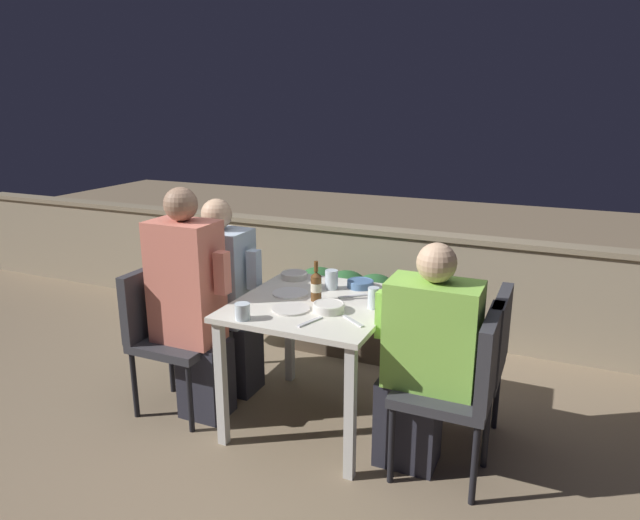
{
  "coord_description": "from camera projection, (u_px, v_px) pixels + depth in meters",
  "views": [
    {
      "loc": [
        1.23,
        -2.72,
        1.83
      ],
      "look_at": [
        0.0,
        0.07,
        0.97
      ],
      "focal_mm": 32.0,
      "sensor_mm": 36.0,
      "label": 1
    }
  ],
  "objects": [
    {
      "name": "chair_left_near",
      "position": [
        166.0,
        324.0,
        3.4
      ],
      "size": [
        0.46,
        0.46,
        0.87
      ],
      "color": "#333338",
      "rests_on": "ground_plane"
    },
    {
      "name": "glass_cup_0",
      "position": [
        331.0,
        279.0,
        3.35
      ],
      "size": [
        0.08,
        0.08,
        0.11
      ],
      "color": "silver",
      "rests_on": "dining_table"
    },
    {
      "name": "bowl_2",
      "position": [
        329.0,
        307.0,
        3.0
      ],
      "size": [
        0.17,
        0.17,
        0.05
      ],
      "color": "silver",
      "rests_on": "dining_table"
    },
    {
      "name": "glass_cup_2",
      "position": [
        242.0,
        311.0,
        2.89
      ],
      "size": [
        0.08,
        0.08,
        0.08
      ],
      "color": "silver",
      "rests_on": "dining_table"
    },
    {
      "name": "plate_0",
      "position": [
        290.0,
        293.0,
        3.28
      ],
      "size": [
        0.21,
        0.21,
        0.01
      ],
      "color": "white",
      "rests_on": "dining_table"
    },
    {
      "name": "parapet_wall",
      "position": [
        392.0,
        281.0,
        4.56
      ],
      "size": [
        9.0,
        0.18,
        0.85
      ],
      "color": "gray",
      "rests_on": "ground_plane"
    },
    {
      "name": "fork_0",
      "position": [
        353.0,
        296.0,
        3.23
      ],
      "size": [
        0.14,
        0.13,
        0.01
      ],
      "color": "silver",
      "rests_on": "dining_table"
    },
    {
      "name": "fork_1",
      "position": [
        310.0,
        322.0,
        2.86
      ],
      "size": [
        0.07,
        0.17,
        0.01
      ],
      "color": "silver",
      "rests_on": "dining_table"
    },
    {
      "name": "bowl_0",
      "position": [
        294.0,
        275.0,
        3.56
      ],
      "size": [
        0.17,
        0.17,
        0.04
      ],
      "color": "beige",
      "rests_on": "dining_table"
    },
    {
      "name": "ground_plane",
      "position": [
        315.0,
        421.0,
        3.36
      ],
      "size": [
        16.0,
        16.0,
        0.0
      ],
      "primitive_type": "plane",
      "color": "#847056"
    },
    {
      "name": "person_coral_top",
      "position": [
        192.0,
        304.0,
        3.28
      ],
      "size": [
        0.48,
        0.26,
        1.37
      ],
      "color": "#282833",
      "rests_on": "ground_plane"
    },
    {
      "name": "chair_right_near",
      "position": [
        465.0,
        378.0,
        2.74
      ],
      "size": [
        0.46,
        0.46,
        0.87
      ],
      "color": "#333338",
      "rests_on": "ground_plane"
    },
    {
      "name": "glass_cup_1",
      "position": [
        374.0,
        298.0,
        3.04
      ],
      "size": [
        0.06,
        0.06,
        0.12
      ],
      "color": "silver",
      "rests_on": "dining_table"
    },
    {
      "name": "bowl_1",
      "position": [
        360.0,
        283.0,
        3.39
      ],
      "size": [
        0.16,
        0.16,
        0.04
      ],
      "color": "#4C709E",
      "rests_on": "dining_table"
    },
    {
      "name": "dining_table",
      "position": [
        315.0,
        319.0,
        3.19
      ],
      "size": [
        0.84,
        0.91,
        0.75
      ],
      "color": "silver",
      "rests_on": "ground_plane"
    },
    {
      "name": "fork_2",
      "position": [
        353.0,
        321.0,
        2.87
      ],
      "size": [
        0.15,
        0.12,
        0.01
      ],
      "color": "silver",
      "rests_on": "dining_table"
    },
    {
      "name": "plate_1",
      "position": [
        291.0,
        309.0,
        3.03
      ],
      "size": [
        0.21,
        0.21,
        0.01
      ],
      "color": "silver",
      "rests_on": "dining_table"
    },
    {
      "name": "person_blue_shirt",
      "position": [
        225.0,
        296.0,
        3.59
      ],
      "size": [
        0.48,
        0.26,
        1.25
      ],
      "color": "#282833",
      "rests_on": "ground_plane"
    },
    {
      "name": "planter_hedge",
      "position": [
        345.0,
        306.0,
        4.25
      ],
      "size": [
        0.82,
        0.47,
        0.61
      ],
      "color": "brown",
      "rests_on": "ground_plane"
    },
    {
      "name": "chair_left_far",
      "position": [
        200.0,
        306.0,
        3.7
      ],
      "size": [
        0.46,
        0.46,
        0.87
      ],
      "color": "#333338",
      "rests_on": "ground_plane"
    },
    {
      "name": "chair_right_far",
      "position": [
        477.0,
        353.0,
        3.02
      ],
      "size": [
        0.46,
        0.46,
        0.87
      ],
      "color": "#333338",
      "rests_on": "ground_plane"
    },
    {
      "name": "person_green_blouse",
      "position": [
        424.0,
        359.0,
        2.81
      ],
      "size": [
        0.51,
        0.26,
        1.19
      ],
      "color": "#282833",
      "rests_on": "ground_plane"
    },
    {
      "name": "potted_plant",
      "position": [
        213.0,
        294.0,
        4.32
      ],
      "size": [
        0.37,
        0.37,
        0.67
      ],
      "color": "brown",
      "rests_on": "ground_plane"
    },
    {
      "name": "beer_bottle",
      "position": [
        316.0,
        286.0,
        3.15
      ],
      "size": [
        0.06,
        0.06,
        0.23
      ],
      "color": "brown",
      "rests_on": "dining_table"
    }
  ]
}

